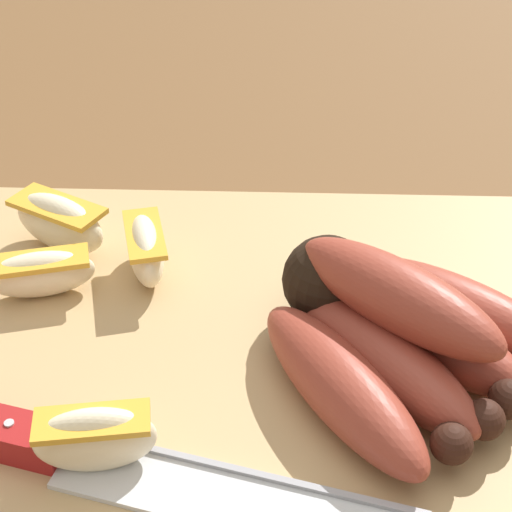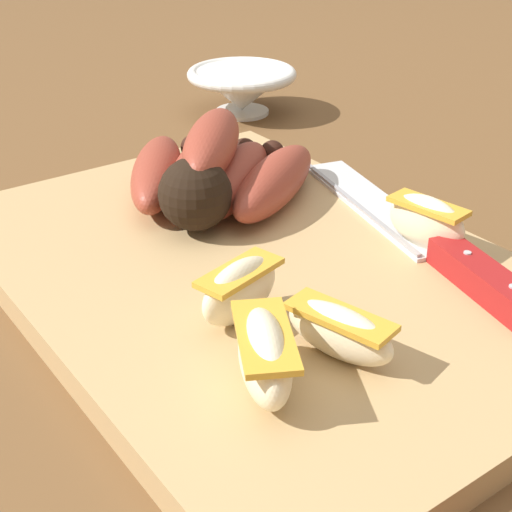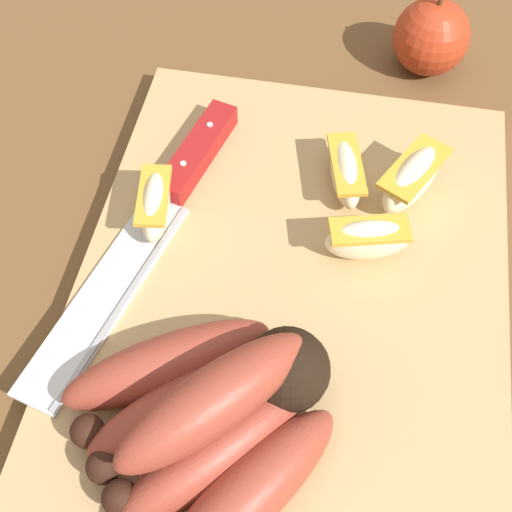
{
  "view_description": "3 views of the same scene",
  "coord_description": "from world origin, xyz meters",
  "px_view_note": "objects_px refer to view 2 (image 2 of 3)",
  "views": [
    {
      "loc": [
        0.05,
        -0.36,
        0.34
      ],
      "look_at": [
        0.03,
        0.04,
        0.05
      ],
      "focal_mm": 56.97,
      "sensor_mm": 36.0,
      "label": 1
    },
    {
      "loc": [
        -0.34,
        0.27,
        0.27
      ],
      "look_at": [
        -0.01,
        0.02,
        0.04
      ],
      "focal_mm": 52.39,
      "sensor_mm": 36.0,
      "label": 2
    },
    {
      "loc": [
        0.25,
        0.03,
        0.44
      ],
      "look_at": [
        0.0,
        -0.02,
        0.05
      ],
      "focal_mm": 48.37,
      "sensor_mm": 36.0,
      "label": 3
    }
  ],
  "objects_px": {
    "apple_wedge_middle": "(240,289)",
    "apple_wedge_far": "(339,331)",
    "apple_wedge_extra": "(265,355)",
    "apple_wedge_near": "(426,221)",
    "ceramic_bowl": "(242,87)",
    "banana_bunch": "(213,173)",
    "chefs_knife": "(442,251)"
  },
  "relations": [
    {
      "from": "apple_wedge_middle",
      "to": "apple_wedge_far",
      "type": "height_order",
      "value": "apple_wedge_middle"
    },
    {
      "from": "apple_wedge_far",
      "to": "apple_wedge_extra",
      "type": "bearing_deg",
      "value": 88.71
    },
    {
      "from": "apple_wedge_near",
      "to": "apple_wedge_extra",
      "type": "bearing_deg",
      "value": 107.96
    },
    {
      "from": "apple_wedge_far",
      "to": "apple_wedge_extra",
      "type": "relative_size",
      "value": 0.94
    },
    {
      "from": "ceramic_bowl",
      "to": "banana_bunch",
      "type": "bearing_deg",
      "value": 140.46
    },
    {
      "from": "chefs_knife",
      "to": "ceramic_bowl",
      "type": "bearing_deg",
      "value": -15.59
    },
    {
      "from": "apple_wedge_far",
      "to": "ceramic_bowl",
      "type": "bearing_deg",
      "value": -28.88
    },
    {
      "from": "apple_wedge_far",
      "to": "ceramic_bowl",
      "type": "height_order",
      "value": "same"
    },
    {
      "from": "chefs_knife",
      "to": "apple_wedge_far",
      "type": "xyz_separation_m",
      "value": [
        -0.04,
        0.13,
        0.01
      ]
    },
    {
      "from": "apple_wedge_far",
      "to": "apple_wedge_extra",
      "type": "xyz_separation_m",
      "value": [
        0.0,
        0.05,
        0.0
      ]
    },
    {
      "from": "chefs_knife",
      "to": "ceramic_bowl",
      "type": "relative_size",
      "value": 2.28
    },
    {
      "from": "banana_bunch",
      "to": "apple_wedge_middle",
      "type": "xyz_separation_m",
      "value": [
        -0.15,
        0.08,
        -0.01
      ]
    },
    {
      "from": "banana_bunch",
      "to": "apple_wedge_far",
      "type": "height_order",
      "value": "banana_bunch"
    },
    {
      "from": "chefs_knife",
      "to": "apple_wedge_extra",
      "type": "distance_m",
      "value": 0.18
    },
    {
      "from": "banana_bunch",
      "to": "apple_wedge_far",
      "type": "distance_m",
      "value": 0.22
    },
    {
      "from": "chefs_knife",
      "to": "banana_bunch",
      "type": "bearing_deg",
      "value": 23.61
    },
    {
      "from": "apple_wedge_extra",
      "to": "ceramic_bowl",
      "type": "xyz_separation_m",
      "value": [
        0.43,
        -0.29,
        -0.01
      ]
    },
    {
      "from": "apple_wedge_extra",
      "to": "ceramic_bowl",
      "type": "relative_size",
      "value": 0.61
    },
    {
      "from": "apple_wedge_extra",
      "to": "ceramic_bowl",
      "type": "distance_m",
      "value": 0.52
    },
    {
      "from": "apple_wedge_middle",
      "to": "apple_wedge_far",
      "type": "bearing_deg",
      "value": -160.4
    },
    {
      "from": "apple_wedge_middle",
      "to": "ceramic_bowl",
      "type": "xyz_separation_m",
      "value": [
        0.37,
        -0.26,
        -0.01
      ]
    },
    {
      "from": "chefs_knife",
      "to": "apple_wedge_near",
      "type": "distance_m",
      "value": 0.02
    },
    {
      "from": "chefs_knife",
      "to": "apple_wedge_middle",
      "type": "height_order",
      "value": "apple_wedge_middle"
    },
    {
      "from": "ceramic_bowl",
      "to": "apple_wedge_extra",
      "type": "bearing_deg",
      "value": 146.25
    },
    {
      "from": "banana_bunch",
      "to": "apple_wedge_extra",
      "type": "relative_size",
      "value": 2.53
    },
    {
      "from": "apple_wedge_near",
      "to": "ceramic_bowl",
      "type": "bearing_deg",
      "value": -15.82
    },
    {
      "from": "banana_bunch",
      "to": "apple_wedge_near",
      "type": "height_order",
      "value": "banana_bunch"
    },
    {
      "from": "apple_wedge_extra",
      "to": "apple_wedge_near",
      "type": "bearing_deg",
      "value": -72.04
    },
    {
      "from": "apple_wedge_middle",
      "to": "ceramic_bowl",
      "type": "bearing_deg",
      "value": -35.19
    },
    {
      "from": "banana_bunch",
      "to": "apple_wedge_middle",
      "type": "distance_m",
      "value": 0.17
    },
    {
      "from": "apple_wedge_middle",
      "to": "apple_wedge_far",
      "type": "relative_size",
      "value": 0.91
    },
    {
      "from": "apple_wedge_near",
      "to": "apple_wedge_far",
      "type": "xyz_separation_m",
      "value": [
        -0.06,
        0.13,
        -0.0
      ]
    }
  ]
}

